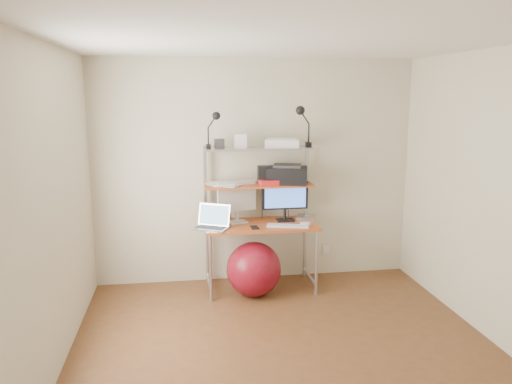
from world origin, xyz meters
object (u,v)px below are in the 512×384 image
(monitor_silver, at_px, (237,199))
(monitor_black, at_px, (285,198))
(laptop, at_px, (213,223))
(printer, at_px, (287,175))
(exercise_ball, at_px, (254,269))

(monitor_silver, distance_m, monitor_black, 0.53)
(monitor_black, relative_size, laptop, 1.17)
(laptop, relative_size, printer, 0.88)
(monitor_silver, xyz_separation_m, monitor_black, (0.53, 0.01, -0.01))
(laptop, distance_m, printer, 0.98)
(laptop, distance_m, exercise_ball, 0.66)
(monitor_silver, bearing_deg, exercise_ball, -78.82)
(printer, bearing_deg, monitor_black, -122.39)
(monitor_silver, bearing_deg, printer, -13.99)
(monitor_silver, height_order, monitor_black, monitor_black)
(monitor_black, bearing_deg, laptop, -166.65)
(laptop, height_order, exercise_ball, laptop)
(printer, bearing_deg, laptop, -150.37)
(monitor_black, distance_m, printer, 0.26)
(printer, distance_m, exercise_ball, 1.09)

